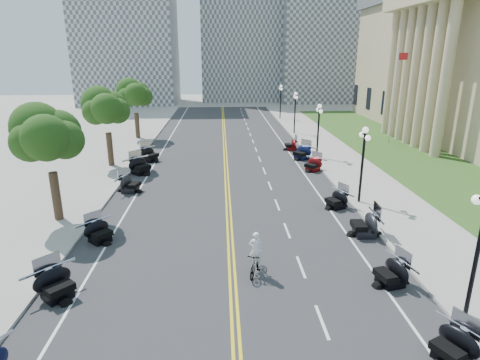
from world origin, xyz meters
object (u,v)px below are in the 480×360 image
object	(u,v)px
flagpole	(394,98)
bicycle	(256,263)
cyclist_rider	(256,234)
motorcycle_n_3	(454,344)

from	to	relation	value
flagpole	bicycle	bearing A→B (deg)	-122.62
cyclist_rider	flagpole	bearing A→B (deg)	-122.62
bicycle	cyclist_rider	distance (m)	1.41
bicycle	flagpole	bearing A→B (deg)	76.10
flagpole	motorcycle_n_3	distance (m)	34.27
motorcycle_n_3	cyclist_rider	size ratio (longest dim) A/B	1.06
bicycle	cyclist_rider	world-z (taller)	cyclist_rider
bicycle	cyclist_rider	size ratio (longest dim) A/B	1.09
bicycle	cyclist_rider	bearing A→B (deg)	0.00
motorcycle_n_3	cyclist_rider	world-z (taller)	cyclist_rider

